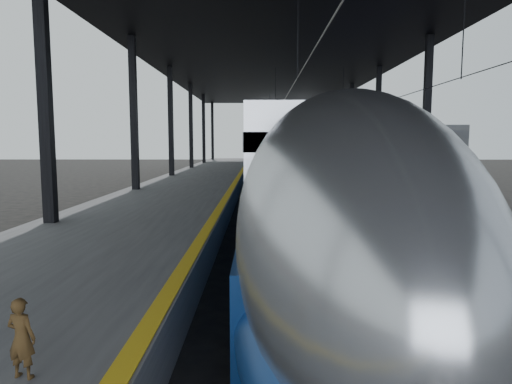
{
  "coord_description": "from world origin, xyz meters",
  "views": [
    {
      "loc": [
        0.85,
        -9.26,
        3.57
      ],
      "look_at": [
        0.73,
        4.76,
        2.0
      ],
      "focal_mm": 32.0,
      "sensor_mm": 36.0,
      "label": 1
    }
  ],
  "objects": [
    {
      "name": "ground",
      "position": [
        0.0,
        0.0,
        0.0
      ],
      "size": [
        160.0,
        160.0,
        0.0
      ],
      "primitive_type": "plane",
      "color": "black",
      "rests_on": "ground"
    },
    {
      "name": "platform",
      "position": [
        -3.5,
        20.0,
        0.5
      ],
      "size": [
        6.0,
        80.0,
        1.0
      ],
      "primitive_type": "cube",
      "color": "#4C4C4F",
      "rests_on": "ground"
    },
    {
      "name": "yellow_strip",
      "position": [
        -0.7,
        20.0,
        1.0
      ],
      "size": [
        0.3,
        80.0,
        0.01
      ],
      "primitive_type": "cube",
      "color": "yellow",
      "rests_on": "platform"
    },
    {
      "name": "rails",
      "position": [
        4.5,
        20.0,
        0.08
      ],
      "size": [
        6.52,
        80.0,
        0.16
      ],
      "color": "slate",
      "rests_on": "ground"
    },
    {
      "name": "canopy",
      "position": [
        1.9,
        20.0,
        9.12
      ],
      "size": [
        18.0,
        75.0,
        9.47
      ],
      "color": "black",
      "rests_on": "ground"
    },
    {
      "name": "tgv_train",
      "position": [
        2.0,
        24.83,
        2.07
      ],
      "size": [
        3.08,
        65.2,
        4.42
      ],
      "color": "#ACAEB3",
      "rests_on": "ground"
    },
    {
      "name": "second_train",
      "position": [
        7.0,
        34.88,
        2.11
      ],
      "size": [
        3.02,
        56.05,
        4.17
      ],
      "color": "#16178F",
      "rests_on": "ground"
    },
    {
      "name": "child",
      "position": [
        -1.73,
        -4.56,
        1.45
      ],
      "size": [
        0.36,
        0.28,
        0.9
      ],
      "primitive_type": "imported",
      "rotation": [
        0.0,
        0.0,
        2.94
      ],
      "color": "#463017",
      "rests_on": "platform"
    }
  ]
}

